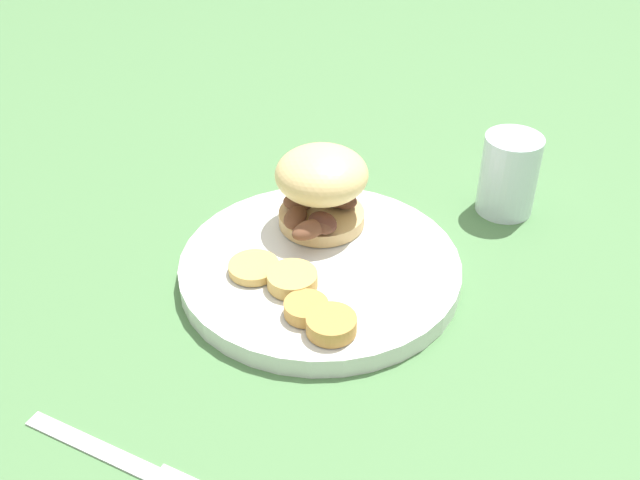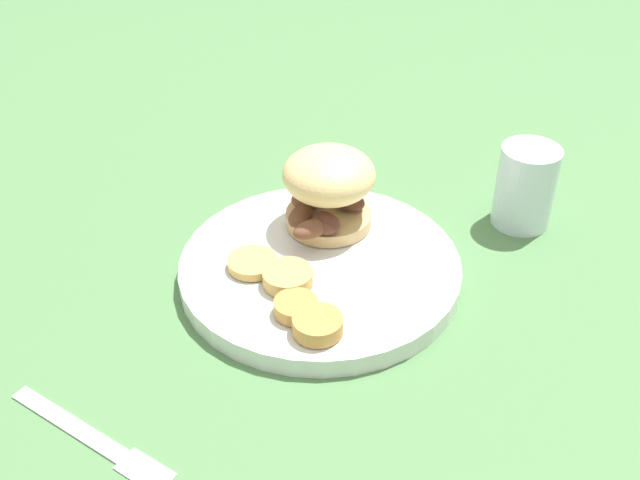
{
  "view_description": "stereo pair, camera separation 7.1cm",
  "coord_description": "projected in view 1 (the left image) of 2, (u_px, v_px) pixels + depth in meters",
  "views": [
    {
      "loc": [
        0.53,
        -0.31,
        0.5
      ],
      "look_at": [
        0.0,
        0.0,
        0.05
      ],
      "focal_mm": 42.0,
      "sensor_mm": 36.0,
      "label": 1
    },
    {
      "loc": [
        0.56,
        -0.25,
        0.5
      ],
      "look_at": [
        0.0,
        0.0,
        0.05
      ],
      "focal_mm": 42.0,
      "sensor_mm": 36.0,
      "label": 2
    }
  ],
  "objects": [
    {
      "name": "ground_plane",
      "position": [
        320.0,
        276.0,
        0.79
      ],
      "size": [
        4.0,
        4.0,
        0.0
      ],
      "primitive_type": "plane",
      "color": "#4C7A47"
    },
    {
      "name": "drinking_glass",
      "position": [
        512.0,
        176.0,
        0.86
      ],
      "size": [
        0.07,
        0.07,
        0.1
      ],
      "color": "silver",
      "rests_on": "ground_plane"
    },
    {
      "name": "potato_round_0",
      "position": [
        306.0,
        308.0,
        0.71
      ],
      "size": [
        0.04,
        0.04,
        0.01
      ],
      "primitive_type": "cylinder",
      "color": "#BC8942",
      "rests_on": "dinner_plate"
    },
    {
      "name": "potato_round_2",
      "position": [
        331.0,
        324.0,
        0.69
      ],
      "size": [
        0.05,
        0.05,
        0.02
      ],
      "primitive_type": "cylinder",
      "color": "#BC8942",
      "rests_on": "dinner_plate"
    },
    {
      "name": "potato_round_1",
      "position": [
        254.0,
        268.0,
        0.76
      ],
      "size": [
        0.05,
        0.05,
        0.01
      ],
      "primitive_type": "cylinder",
      "color": "tan",
      "rests_on": "dinner_plate"
    },
    {
      "name": "sandwich",
      "position": [
        321.0,
        187.0,
        0.8
      ],
      "size": [
        0.1,
        0.11,
        0.09
      ],
      "color": "tan",
      "rests_on": "dinner_plate"
    },
    {
      "name": "fork",
      "position": [
        117.0,
        457.0,
        0.6
      ],
      "size": [
        0.16,
        0.11,
        0.0
      ],
      "color": "silver",
      "rests_on": "ground_plane"
    },
    {
      "name": "dinner_plate",
      "position": [
        320.0,
        267.0,
        0.78
      ],
      "size": [
        0.29,
        0.29,
        0.02
      ],
      "color": "silver",
      "rests_on": "ground_plane"
    },
    {
      "name": "potato_round_3",
      "position": [
        292.0,
        279.0,
        0.74
      ],
      "size": [
        0.05,
        0.05,
        0.01
      ],
      "primitive_type": "cylinder",
      "color": "tan",
      "rests_on": "dinner_plate"
    }
  ]
}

